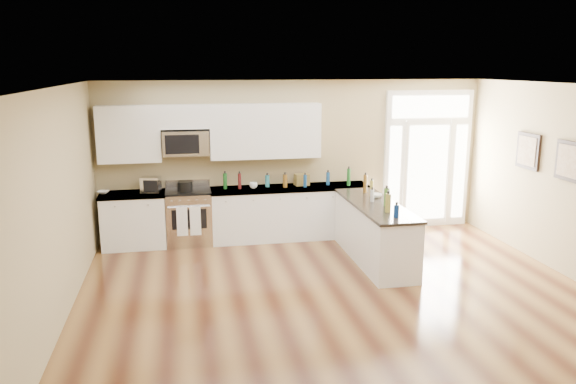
{
  "coord_description": "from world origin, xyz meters",
  "views": [
    {
      "loc": [
        -2.03,
        -5.87,
        3.05
      ],
      "look_at": [
        -0.52,
        2.0,
        1.24
      ],
      "focal_mm": 35.0,
      "sensor_mm": 36.0,
      "label": 1
    }
  ],
  "objects_px": {
    "peninsula_cabinet": "(374,234)",
    "stockpot": "(185,186)",
    "kitchen_range": "(189,217)",
    "toaster_oven": "(151,185)"
  },
  "relations": [
    {
      "from": "stockpot",
      "to": "toaster_oven",
      "type": "relative_size",
      "value": 0.82
    },
    {
      "from": "peninsula_cabinet",
      "to": "stockpot",
      "type": "xyz_separation_m",
      "value": [
        -2.92,
        1.35,
        0.61
      ]
    },
    {
      "from": "stockpot",
      "to": "toaster_oven",
      "type": "bearing_deg",
      "value": 167.66
    },
    {
      "from": "peninsula_cabinet",
      "to": "kitchen_range",
      "type": "height_order",
      "value": "kitchen_range"
    },
    {
      "from": "kitchen_range",
      "to": "toaster_oven",
      "type": "bearing_deg",
      "value": 177.9
    },
    {
      "from": "peninsula_cabinet",
      "to": "toaster_oven",
      "type": "distance_m",
      "value": 3.84
    },
    {
      "from": "kitchen_range",
      "to": "stockpot",
      "type": "xyz_separation_m",
      "value": [
        -0.05,
        -0.1,
        0.57
      ]
    },
    {
      "from": "peninsula_cabinet",
      "to": "toaster_oven",
      "type": "height_order",
      "value": "toaster_oven"
    },
    {
      "from": "peninsula_cabinet",
      "to": "stockpot",
      "type": "distance_m",
      "value": 3.27
    },
    {
      "from": "peninsula_cabinet",
      "to": "stockpot",
      "type": "relative_size",
      "value": 9.21
    }
  ]
}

